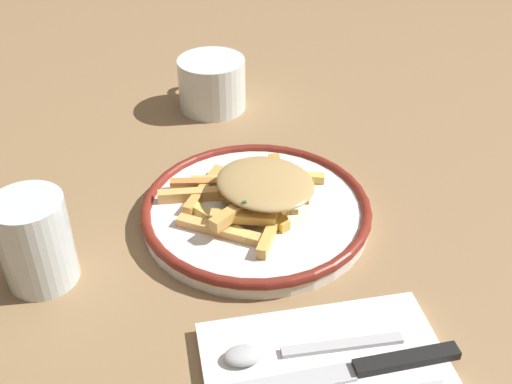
{
  "coord_description": "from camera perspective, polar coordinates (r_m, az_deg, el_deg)",
  "views": [
    {
      "loc": [
        -0.52,
        0.14,
        0.42
      ],
      "look_at": [
        0.0,
        0.0,
        0.04
      ],
      "focal_mm": 43.96,
      "sensor_mm": 36.0,
      "label": 1
    }
  ],
  "objects": [
    {
      "name": "knife",
      "position": [
        0.53,
        9.32,
        -15.62
      ],
      "size": [
        0.03,
        0.21,
        0.01
      ],
      "color": "black",
      "rests_on": "napkin"
    },
    {
      "name": "fries_heap",
      "position": [
        0.66,
        -0.01,
        0.11
      ],
      "size": [
        0.16,
        0.19,
        0.04
      ],
      "color": "#F0BA5D",
      "rests_on": "plate"
    },
    {
      "name": "ground_plane",
      "position": [
        0.68,
        0.0,
        -2.49
      ],
      "size": [
        2.6,
        2.6,
        0.0
      ],
      "primitive_type": "plane",
      "color": "#91704B"
    },
    {
      "name": "coffee_mug",
      "position": [
        0.89,
        -4.04,
        9.82
      ],
      "size": [
        0.12,
        0.09,
        0.07
      ],
      "color": "white",
      "rests_on": "ground_plane"
    },
    {
      "name": "napkin",
      "position": [
        0.53,
        7.24,
        -16.61
      ],
      "size": [
        0.17,
        0.21,
        0.01
      ],
      "primitive_type": "cube",
      "rotation": [
        0.0,
        0.0,
        -0.08
      ],
      "color": "white",
      "rests_on": "ground_plane"
    },
    {
      "name": "water_glass",
      "position": [
        0.62,
        -19.46,
        -4.23
      ],
      "size": [
        0.07,
        0.07,
        0.09
      ],
      "primitive_type": "cylinder",
      "color": "silver",
      "rests_on": "ground_plane"
    },
    {
      "name": "spoon",
      "position": [
        0.53,
        2.45,
        -14.28
      ],
      "size": [
        0.03,
        0.15,
        0.01
      ],
      "color": "silver",
      "rests_on": "napkin"
    },
    {
      "name": "plate",
      "position": [
        0.68,
        0.0,
        -1.71
      ],
      "size": [
        0.25,
        0.25,
        0.02
      ],
      "color": "white",
      "rests_on": "ground_plane"
    }
  ]
}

